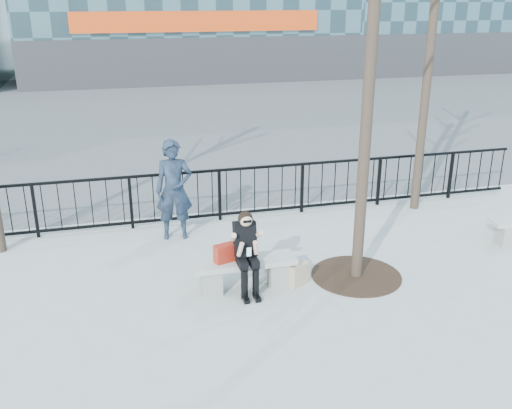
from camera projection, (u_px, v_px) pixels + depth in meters
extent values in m
plane|color=#979792|center=(245.00, 287.00, 9.19)|extent=(120.00, 120.00, 0.00)
cube|color=#474747|center=(156.00, 113.00, 22.80)|extent=(60.00, 23.00, 0.01)
cube|color=black|center=(209.00, 171.00, 11.54)|extent=(14.00, 0.05, 0.05)
cube|color=black|center=(211.00, 215.00, 11.87)|extent=(14.00, 0.05, 0.05)
cube|color=#2D2D30|center=(200.00, 62.00, 29.43)|extent=(18.00, 0.08, 2.40)
cube|color=red|center=(199.00, 21.00, 28.68)|extent=(12.60, 0.12, 1.00)
cube|color=#2D2D30|center=(486.00, 54.00, 33.49)|extent=(16.00, 0.08, 2.40)
cylinder|color=black|center=(372.00, 45.00, 8.26)|extent=(0.18, 0.18, 7.50)
cylinder|color=black|center=(431.00, 44.00, 11.42)|extent=(0.18, 0.18, 7.00)
cylinder|color=black|center=(356.00, 275.00, 9.55)|extent=(1.50, 1.50, 0.02)
cube|color=slate|center=(211.00, 280.00, 8.99)|extent=(0.32, 0.38, 0.40)
cube|color=slate|center=(277.00, 272.00, 9.25)|extent=(0.32, 0.38, 0.40)
cube|color=gray|center=(244.00, 262.00, 9.04)|extent=(1.65, 0.46, 0.09)
cube|color=slate|center=(507.00, 235.00, 10.69)|extent=(0.31, 0.36, 0.38)
cube|color=maroon|center=(225.00, 253.00, 8.92)|extent=(0.38, 0.26, 0.29)
cube|color=beige|center=(299.00, 274.00, 9.22)|extent=(0.40, 0.31, 0.36)
imported|color=black|center=(174.00, 190.00, 10.77)|extent=(0.75, 0.53, 1.93)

